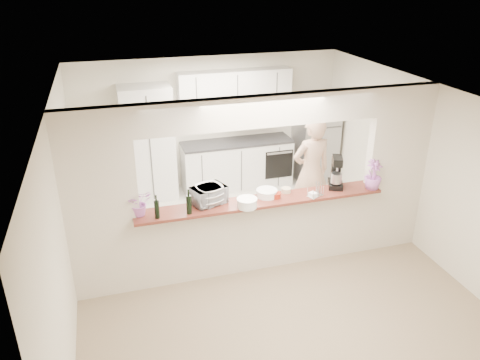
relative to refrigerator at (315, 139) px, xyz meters
name	(u,v)px	position (x,y,z in m)	size (l,w,h in m)	color
floor	(259,266)	(-2.05, -2.65, -0.85)	(6.00, 6.00, 0.00)	gray
tile_overlay	(231,216)	(-2.05, -1.10, -0.84)	(5.00, 2.90, 0.01)	beige
partition	(261,172)	(-2.05, -2.65, 0.63)	(5.00, 0.15, 2.50)	beige
bar_counter	(260,232)	(-2.05, -2.65, -0.27)	(3.40, 0.38, 1.09)	beige
kitchen_cabinets	(204,142)	(-2.24, 0.07, 0.12)	(3.15, 0.62, 2.25)	silver
refrigerator	(315,139)	(0.00, 0.00, 0.00)	(0.75, 0.70, 1.70)	#9E9EA2
flower_left	(139,203)	(-3.65, -2.66, 0.41)	(0.31, 0.27, 0.34)	#C568A3
wine_bottle_a	(157,209)	(-3.45, -2.80, 0.36)	(0.06, 0.06, 0.31)	black
wine_bottle_b	(189,204)	(-3.05, -2.80, 0.37)	(0.07, 0.07, 0.34)	black
toaster_oven	(209,195)	(-2.75, -2.60, 0.36)	(0.43, 0.29, 0.24)	#A1A0A5
serving_bowls	(209,195)	(-2.74, -2.60, 0.36)	(0.34, 0.34, 0.25)	white
plate_stack_a	(247,203)	(-2.30, -2.84, 0.30)	(0.27, 0.27, 0.12)	white
plate_stack_b	(267,193)	(-1.95, -2.62, 0.29)	(0.29, 0.29, 0.10)	white
red_bowl	(275,195)	(-1.85, -2.68, 0.27)	(0.15, 0.15, 0.07)	maroon
tan_bowl	(286,190)	(-1.65, -2.57, 0.27)	(0.13, 0.13, 0.06)	#C3B089
utensil_caddy	(315,191)	(-1.32, -2.80, 0.33)	(0.25, 0.20, 0.21)	silver
stand_mixer	(336,173)	(-0.91, -2.59, 0.44)	(0.30, 0.36, 0.45)	black
flower_right	(373,175)	(-0.45, -2.80, 0.45)	(0.24, 0.24, 0.43)	#B863B4
person	(311,172)	(-0.85, -1.66, 0.06)	(0.67, 0.44, 1.83)	#D3A689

